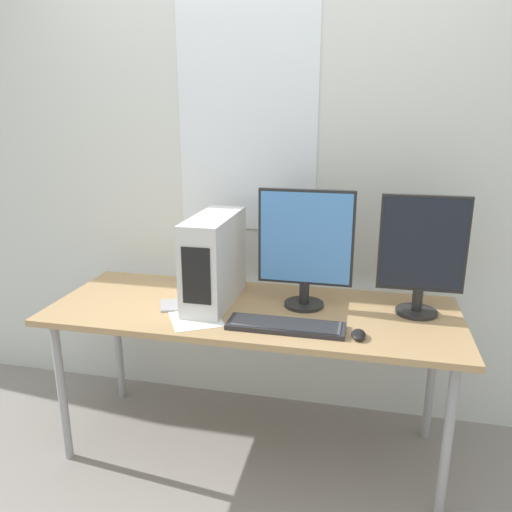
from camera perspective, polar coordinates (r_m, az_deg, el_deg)
The scene contains 10 objects.
ground_plane at distance 2.39m, azimuth -2.50°, elevation -25.83°, with size 14.00×14.00×0.00m, color gray.
wall_back at distance 2.60m, azimuth 2.00°, elevation 10.74°, with size 8.00×0.07×2.70m.
desk at distance 2.30m, azimuth -0.41°, elevation -7.23°, with size 1.84×0.70×0.74m.
pc_tower at distance 2.31m, azimuth -4.80°, elevation -0.39°, with size 0.18×0.50×0.41m.
monitor_main at distance 2.23m, azimuth 5.68°, elevation 1.27°, with size 0.42×0.18×0.54m.
monitor_right_near at distance 2.25m, azimuth 18.43°, elevation 0.37°, with size 0.37×0.18×0.53m.
keyboard at distance 2.08m, azimuth 3.42°, elevation -7.97°, with size 0.49×0.15×0.02m.
mouse at distance 2.03m, azimuth 11.63°, elevation -8.79°, with size 0.06×0.10×0.03m.
cell_phone at distance 2.33m, azimuth -9.90°, elevation -5.58°, with size 0.13×0.16×0.01m.
paper_sheet_left at distance 2.21m, azimuth -7.03°, elevation -6.81°, with size 0.33×0.36×0.00m.
Camera 1 is at (0.48, -1.71, 1.60)m, focal length 35.00 mm.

